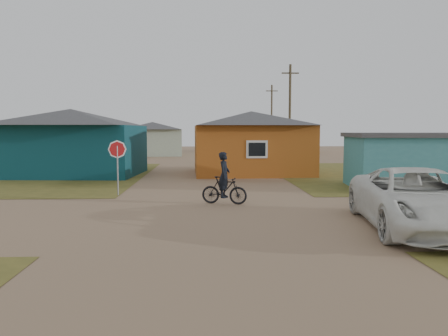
% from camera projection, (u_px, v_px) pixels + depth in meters
% --- Properties ---
extents(ground, '(120.00, 120.00, 0.00)m').
position_uv_depth(ground, '(219.00, 218.00, 13.54)').
color(ground, '#947255').
extents(grass_ne, '(20.00, 18.00, 0.00)m').
position_uv_depth(grass_ne, '(437.00, 174.00, 27.11)').
color(grass_ne, brown).
rests_on(grass_ne, ground).
extents(house_teal, '(8.93, 7.08, 4.00)m').
position_uv_depth(house_teal, '(71.00, 141.00, 26.41)').
color(house_teal, '#0B363F').
rests_on(house_teal, ground).
extents(house_yellow, '(7.72, 6.76, 3.90)m').
position_uv_depth(house_yellow, '(251.00, 142.00, 27.41)').
color(house_yellow, '#A45319').
rests_on(house_yellow, ground).
extents(shed_turquoise, '(6.71, 4.93, 2.60)m').
position_uv_depth(shed_turquoise, '(418.00, 160.00, 20.32)').
color(shed_turquoise, teal).
rests_on(shed_turquoise, ground).
extents(house_pale_west, '(7.04, 6.15, 3.60)m').
position_uv_depth(house_pale_west, '(153.00, 138.00, 46.94)').
color(house_pale_west, '#A5B299').
rests_on(house_pale_west, ground).
extents(house_beige_east, '(6.95, 6.05, 3.60)m').
position_uv_depth(house_beige_east, '(289.00, 137.00, 53.64)').
color(house_beige_east, gray).
rests_on(house_beige_east, ground).
extents(house_pale_north, '(6.28, 5.81, 3.40)m').
position_uv_depth(house_pale_north, '(103.00, 137.00, 58.53)').
color(house_pale_north, '#A5B299').
rests_on(house_pale_north, ground).
extents(utility_pole_near, '(1.40, 0.20, 8.00)m').
position_uv_depth(utility_pole_near, '(290.00, 113.00, 35.37)').
color(utility_pole_near, brown).
rests_on(utility_pole_near, ground).
extents(utility_pole_far, '(1.40, 0.20, 8.00)m').
position_uv_depth(utility_pole_far, '(272.00, 118.00, 51.34)').
color(utility_pole_far, brown).
rests_on(utility_pole_far, ground).
extents(stop_sign, '(0.75, 0.14, 2.31)m').
position_uv_depth(stop_sign, '(117.00, 155.00, 18.10)').
color(stop_sign, gray).
rests_on(stop_sign, ground).
extents(cyclist, '(1.77, 0.94, 1.93)m').
position_uv_depth(cyclist, '(224.00, 185.00, 16.05)').
color(cyclist, black).
rests_on(cyclist, ground).
extents(vehicle, '(3.61, 6.35, 1.67)m').
position_uv_depth(vehicle, '(418.00, 199.00, 11.93)').
color(vehicle, white).
rests_on(vehicle, ground).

